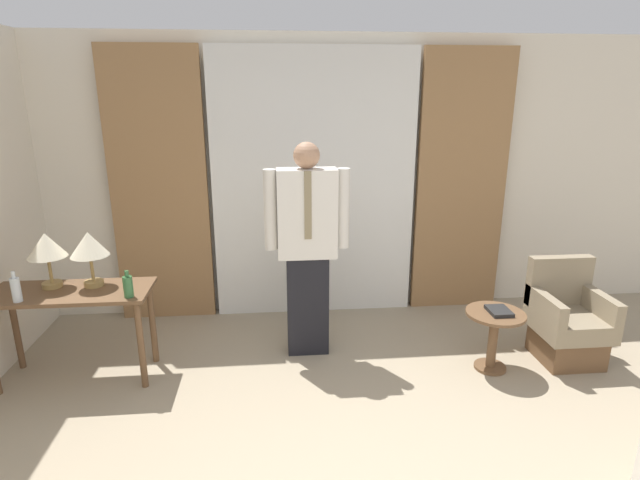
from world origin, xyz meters
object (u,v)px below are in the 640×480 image
(table_lamp_left, at_px, (46,248))
(table_lamp_right, at_px, (89,246))
(bottle_by_lamp, at_px, (16,289))
(book, at_px, (499,311))
(armchair, at_px, (567,323))
(bottle_near_edge, at_px, (128,286))
(desk, at_px, (71,305))
(person, at_px, (307,244))
(side_table, at_px, (494,330))

(table_lamp_left, xyz_separation_m, table_lamp_right, (0.31, 0.00, 0.00))
(bottle_by_lamp, distance_m, book, 3.60)
(table_lamp_right, xyz_separation_m, armchair, (3.81, -0.16, -0.73))
(bottle_by_lamp, height_order, armchair, bottle_by_lamp)
(book, bearing_deg, bottle_by_lamp, 179.71)
(bottle_near_edge, height_order, bottle_by_lamp, bottle_by_lamp)
(bottle_near_edge, xyz_separation_m, armchair, (3.48, 0.09, -0.49))
(desk, bearing_deg, table_lamp_left, 150.02)
(bottle_near_edge, xyz_separation_m, book, (2.82, -0.03, -0.30))
(person, bearing_deg, side_table, -16.58)
(desk, xyz_separation_m, person, (1.82, 0.25, 0.36))
(desk, bearing_deg, side_table, -3.24)
(armchair, bearing_deg, person, 171.53)
(person, relative_size, side_table, 3.62)
(bottle_near_edge, height_order, armchair, bottle_near_edge)
(table_lamp_left, xyz_separation_m, book, (3.45, -0.28, -0.54))
(bottle_near_edge, bearing_deg, armchair, 1.56)
(person, xyz_separation_m, book, (1.48, -0.44, -0.46))
(table_lamp_left, height_order, armchair, table_lamp_left)
(side_table, bearing_deg, person, 163.42)
(table_lamp_right, xyz_separation_m, person, (1.66, 0.16, -0.07))
(bottle_near_edge, xyz_separation_m, side_table, (2.79, -0.02, -0.48))
(bottle_by_lamp, xyz_separation_m, person, (2.10, 0.42, 0.15))
(book, bearing_deg, person, 163.35)
(person, relative_size, book, 8.74)
(person, height_order, armchair, person)
(armchair, height_order, book, armchair)
(table_lamp_left, height_order, side_table, table_lamp_left)
(bottle_near_edge, relative_size, armchair, 0.24)
(desk, relative_size, bottle_near_edge, 5.87)
(table_lamp_right, height_order, bottle_by_lamp, table_lamp_right)
(desk, relative_size, table_lamp_left, 2.77)
(table_lamp_right, distance_m, book, 3.20)
(desk, height_order, table_lamp_left, table_lamp_left)
(table_lamp_left, distance_m, book, 3.51)
(bottle_near_edge, bearing_deg, side_table, -0.42)
(table_lamp_right, relative_size, bottle_near_edge, 2.12)
(table_lamp_left, height_order, table_lamp_right, same)
(book, bearing_deg, armchair, 10.55)
(desk, distance_m, table_lamp_right, 0.47)
(table_lamp_left, bearing_deg, side_table, -4.57)
(bottle_by_lamp, distance_m, person, 2.15)
(table_lamp_right, xyz_separation_m, bottle_by_lamp, (-0.44, -0.26, -0.22))
(bottle_near_edge, bearing_deg, table_lamp_right, 142.42)
(desk, bearing_deg, bottle_near_edge, -18.82)
(desk, relative_size, armchair, 1.42)
(desk, relative_size, bottle_by_lamp, 5.23)
(desk, xyz_separation_m, table_lamp_right, (0.15, 0.09, 0.44))
(table_lamp_left, height_order, book, table_lamp_left)
(bottle_near_edge, relative_size, side_table, 0.41)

